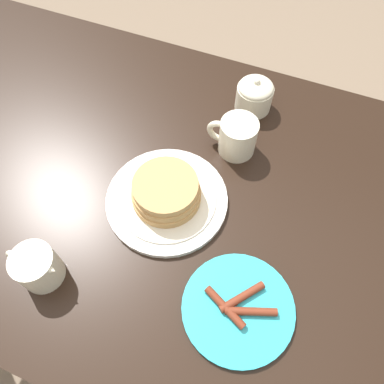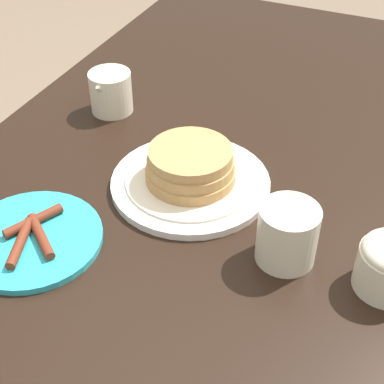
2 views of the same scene
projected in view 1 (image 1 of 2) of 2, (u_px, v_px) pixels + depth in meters
The scene contains 7 objects.
ground_plane at pixel (183, 287), 1.41m from camera, with size 8.00×8.00×0.00m, color #7A6651.
dining_table at pixel (178, 214), 0.87m from camera, with size 1.55×0.83×0.72m.
pancake_plate at pixel (166, 195), 0.74m from camera, with size 0.25×0.25×0.07m.
side_plate_bacon at pixel (238, 308), 0.65m from camera, with size 0.20×0.20×0.02m.
coffee_mug at pixel (236, 136), 0.80m from camera, with size 0.11×0.08×0.08m.
creamer_pitcher at pixel (38, 267), 0.65m from camera, with size 0.11×0.08×0.09m.
sugar_bowl at pixel (255, 95), 0.86m from camera, with size 0.08×0.08×0.09m.
Camera 1 is at (-0.18, 0.35, 1.40)m, focal length 35.00 mm.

